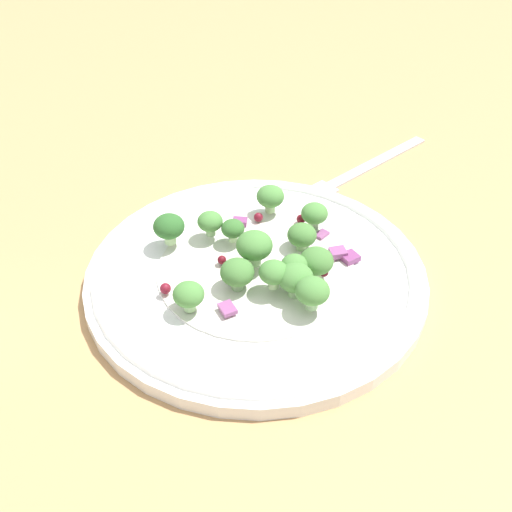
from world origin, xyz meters
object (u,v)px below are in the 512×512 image
plate (256,273)px  broccoli_floret_0 (238,270)px  broccoli_floret_2 (189,295)px  fork (360,170)px  broccoli_floret_1 (316,262)px

plate → broccoli_floret_0: broccoli_floret_0 is taller
broccoli_floret_2 → fork: bearing=-25.3°
broccoli_floret_0 → broccoli_floret_2: 4.64cm
broccoli_floret_0 → broccoli_floret_2: same height
broccoli_floret_2 → fork: (24.98, -11.79, -2.72)cm
broccoli_floret_0 → fork: broccoli_floret_0 is taller
broccoli_floret_0 → broccoli_floret_1: same height
broccoli_floret_0 → broccoli_floret_2: bearing=138.8°
broccoli_floret_1 → broccoli_floret_0: bearing=109.0°
broccoli_floret_2 → broccoli_floret_1: bearing=-58.4°
plate → fork: 20.71cm
broccoli_floret_1 → broccoli_floret_2: size_ratio=1.15×
broccoli_floret_1 → broccoli_floret_2: 10.56cm
broccoli_floret_2 → fork: broccoli_floret_2 is taller
fork → broccoli_floret_1: bearing=171.8°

